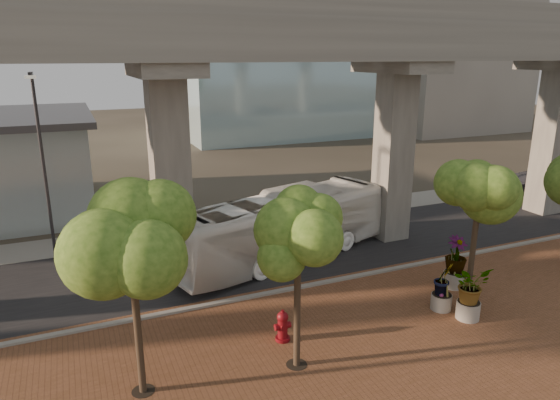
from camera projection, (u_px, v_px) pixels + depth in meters
name	position (u px, v px, depth m)	size (l,w,h in m)	color
ground	(309.00, 267.00, 24.17)	(160.00, 160.00, 0.00)	#332F25
brick_plaza	(412.00, 354.00, 17.10)	(70.00, 13.00, 0.06)	brown
asphalt_road	(291.00, 252.00, 25.93)	(90.00, 8.00, 0.04)	black
curb_strip	(328.00, 282.00, 22.38)	(70.00, 0.25, 0.16)	gray
far_sidewalk	(255.00, 221.00, 30.78)	(90.00, 3.00, 0.06)	gray
transit_viaduct	(292.00, 111.00, 23.89)	(72.00, 5.60, 12.40)	gray
midrise_block	(445.00, 39.00, 66.93)	(18.00, 16.00, 24.00)	gray
transit_bus	(283.00, 227.00, 24.65)	(2.86, 12.16, 3.39)	white
parked_car	(539.00, 185.00, 35.97)	(1.78, 5.14, 1.69)	black
fire_hydrant	(283.00, 326.00, 17.72)	(0.59, 0.53, 1.18)	maroon
planter_front	(471.00, 287.00, 18.99)	(1.99, 1.99, 2.19)	#A19D91
planter_right	(456.00, 257.00, 21.60)	(2.18, 2.18, 2.33)	gray
planter_left	(443.00, 281.00, 19.72)	(1.82, 1.82, 2.00)	gray
street_tree_far_west	(130.00, 243.00, 13.81)	(3.73, 3.73, 6.52)	#413125
street_tree_near_west	(298.00, 237.00, 15.19)	(3.11, 3.11, 5.94)	#413125
street_tree_near_east	(480.00, 184.00, 18.64)	(3.46, 3.46, 6.79)	#413125
streetlamp_west	(42.00, 155.00, 23.53)	(0.45, 1.32, 9.12)	#2E2E33
streetlamp_east	(416.00, 125.00, 33.04)	(0.46, 1.34, 9.28)	#2B2B30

